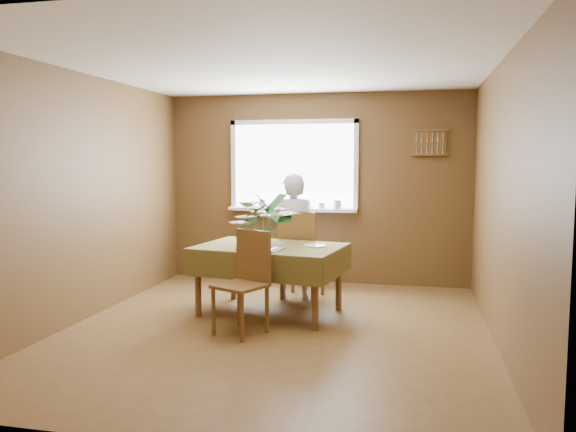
% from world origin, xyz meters
% --- Properties ---
extents(floor, '(4.50, 4.50, 0.00)m').
position_xyz_m(floor, '(0.00, 0.00, 0.00)').
color(floor, brown).
rests_on(floor, ground).
extents(ceiling, '(4.50, 4.50, 0.00)m').
position_xyz_m(ceiling, '(0.00, 0.00, 2.50)').
color(ceiling, white).
rests_on(ceiling, wall_back).
extents(wall_back, '(4.00, 0.00, 4.00)m').
position_xyz_m(wall_back, '(0.00, 2.25, 1.25)').
color(wall_back, brown).
rests_on(wall_back, floor).
extents(wall_front, '(4.00, 0.00, 4.00)m').
position_xyz_m(wall_front, '(0.00, -2.25, 1.25)').
color(wall_front, brown).
rests_on(wall_front, floor).
extents(wall_left, '(0.00, 4.50, 4.50)m').
position_xyz_m(wall_left, '(-2.00, 0.00, 1.25)').
color(wall_left, brown).
rests_on(wall_left, floor).
extents(wall_right, '(0.00, 4.50, 4.50)m').
position_xyz_m(wall_right, '(2.00, 0.00, 1.25)').
color(wall_right, brown).
rests_on(wall_right, floor).
extents(window_assembly, '(1.72, 0.20, 1.22)m').
position_xyz_m(window_assembly, '(-0.30, 2.19, 1.34)').
color(window_assembly, white).
rests_on(window_assembly, wall_back).
extents(spoon_rack, '(0.44, 0.05, 0.33)m').
position_xyz_m(spoon_rack, '(1.45, 2.22, 1.85)').
color(spoon_rack, brown).
rests_on(spoon_rack, wall_back).
extents(dining_table, '(1.64, 1.24, 0.74)m').
position_xyz_m(dining_table, '(-0.20, 0.58, 0.64)').
color(dining_table, brown).
rests_on(dining_table, floor).
extents(chair_far, '(0.50, 0.50, 1.04)m').
position_xyz_m(chair_far, '(-0.02, 1.26, 0.56)').
color(chair_far, brown).
rests_on(chair_far, floor).
extents(chair_near, '(0.55, 0.55, 0.97)m').
position_xyz_m(chair_near, '(-0.26, -0.10, 0.53)').
color(chair_near, brown).
rests_on(chair_near, floor).
extents(seated_woman, '(0.57, 0.40, 1.48)m').
position_xyz_m(seated_woman, '(-0.10, 1.27, 0.74)').
color(seated_woman, white).
rests_on(seated_woman, floor).
extents(flower_bouquet, '(0.57, 0.57, 0.49)m').
position_xyz_m(flower_bouquet, '(-0.21, 0.39, 1.05)').
color(flower_bouquet, white).
rests_on(flower_bouquet, dining_table).
extents(side_plate, '(0.29, 0.29, 0.01)m').
position_xyz_m(side_plate, '(0.27, 0.64, 0.73)').
color(side_plate, white).
rests_on(side_plate, dining_table).
extents(table_knife, '(0.03, 0.23, 0.00)m').
position_xyz_m(table_knife, '(-0.10, 0.39, 0.74)').
color(table_knife, silver).
rests_on(table_knife, dining_table).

